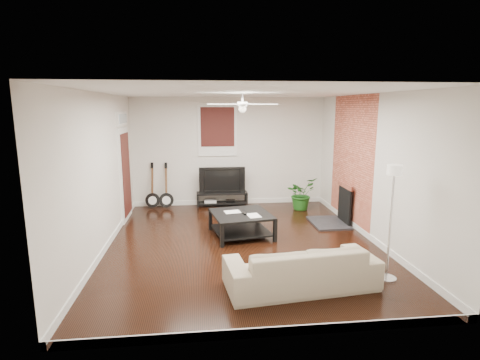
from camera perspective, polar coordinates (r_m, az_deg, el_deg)
name	(u,v)px	position (r m, az deg, el deg)	size (l,w,h in m)	color
room	(242,171)	(6.90, 0.36, 1.41)	(5.01, 6.01, 2.81)	black
brick_accent	(351,161)	(8.50, 16.47, 2.77)	(0.02, 2.20, 2.80)	#B04F39
fireplace	(336,203)	(8.57, 14.35, -3.47)	(0.80, 1.10, 0.92)	black
window_back	(218,131)	(9.76, -3.42, 7.44)	(1.00, 0.06, 1.30)	black
door_left	(125,165)	(8.92, -17.02, 2.12)	(0.08, 1.00, 2.50)	white
tv_stand	(222,199)	(9.85, -2.73, -2.93)	(1.31, 0.35, 0.37)	black
tv	(222,179)	(9.75, -2.76, 0.09)	(1.18, 0.15, 0.68)	black
coffee_table	(241,224)	(7.61, 0.18, -6.73)	(1.11, 1.11, 0.47)	black
sofa	(301,266)	(5.57, 9.24, -12.80)	(2.15, 0.84, 0.63)	tan
floor_lamp	(391,223)	(5.96, 21.84, -6.11)	(0.29, 0.29, 1.75)	silver
potted_plant	(301,194)	(9.61, 9.23, -2.06)	(0.73, 0.63, 0.81)	#1D5A19
guitar_left	(152,186)	(9.79, -13.19, -0.85)	(0.37, 0.26, 1.18)	black
guitar_right	(166,186)	(9.72, -11.16, -0.85)	(0.37, 0.26, 1.18)	black
ceiling_fan	(242,104)	(6.81, 0.37, 11.42)	(1.24, 1.24, 0.32)	white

